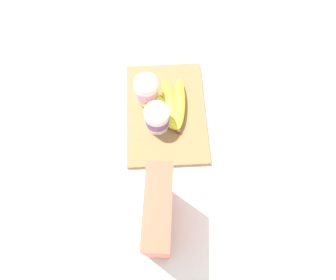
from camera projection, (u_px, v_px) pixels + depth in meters
ground_plane at (166, 114)px, 0.99m from camera, size 2.40×2.40×0.00m
cutting_board at (166, 113)px, 0.98m from camera, size 0.36×0.25×0.02m
cereal_box at (159, 215)px, 0.74m from camera, size 0.19×0.08×0.26m
yogurt_cup_front at (157, 119)px, 0.92m from camera, size 0.07×0.07×0.09m
yogurt_cup_back at (146, 91)px, 0.95m from camera, size 0.07×0.07×0.09m
banana_bunch at (169, 107)px, 0.96m from camera, size 0.19×0.16×0.04m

